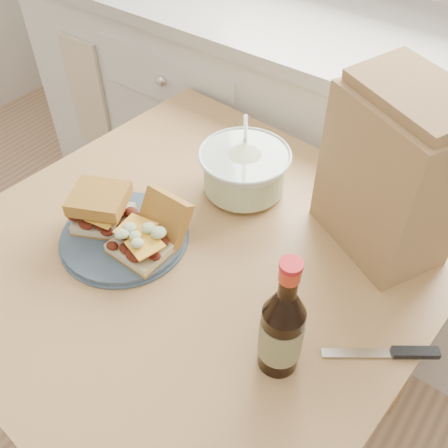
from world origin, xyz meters
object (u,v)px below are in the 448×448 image
Objects in this scene: paper_bag at (392,178)px; beer_bottle at (282,329)px; coleslaw_bowl at (244,172)px; dining_table at (197,285)px; plate at (124,236)px.

beer_bottle is at bearing -63.99° from paper_bag.
paper_bag is at bearing 8.13° from coleslaw_bowl.
dining_table is 0.27m from coleslaw_bowl.
beer_bottle is (0.41, -0.05, 0.09)m from plate.
coleslaw_bowl is 0.81× the size of beer_bottle.
dining_table is at bearing 143.43° from beer_bottle.
dining_table is 0.36m from beer_bottle.
plate is 0.55m from paper_bag.
dining_table is 4.79× the size of coleslaw_bowl.
plate is at bearing -115.40° from paper_bag.
plate reaches higher than dining_table.
plate is at bearing -111.62° from coleslaw_bowl.
beer_bottle reaches higher than plate.
beer_bottle is (0.27, -0.11, 0.21)m from dining_table.
beer_bottle is (0.30, -0.33, 0.04)m from coleslaw_bowl.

